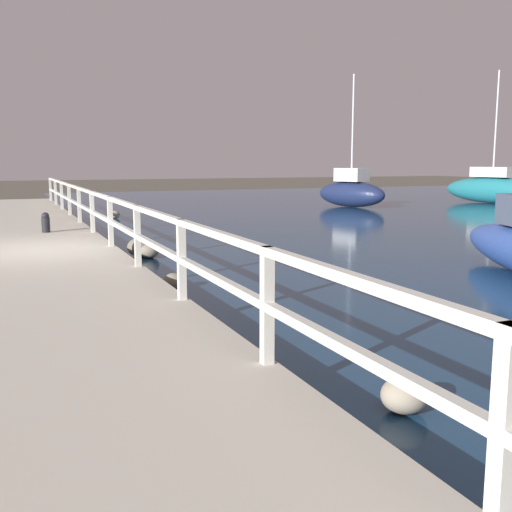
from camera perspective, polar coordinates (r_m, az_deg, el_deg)
ground_plane at (r=12.94m, az=-20.18°, el=-0.98°), size 120.00×120.00×0.00m
dock_walkway at (r=12.91m, az=-20.22°, el=-0.23°), size 3.23×36.00×0.34m
railing at (r=12.97m, az=-13.73°, el=4.04°), size 0.10×32.50×1.05m
boulder_water_edge at (r=13.67m, az=-10.98°, el=0.84°), size 0.58×0.52×0.43m
boulder_downstream at (r=10.12m, az=-7.85°, el=-2.38°), size 0.36×0.32×0.27m
boulder_far_strip at (r=23.14m, az=-13.32°, el=3.86°), size 0.39×0.35×0.29m
boulder_upstream at (r=13.41m, az=-10.11°, el=0.45°), size 0.42×0.38×0.32m
boulder_mid_strip at (r=5.36m, az=13.98°, el=-12.72°), size 0.42×0.38×0.32m
mooring_bollard at (r=16.04m, az=-19.40°, el=3.05°), size 0.21×0.21×0.51m
sailboat_navy at (r=28.51m, az=9.06°, el=6.08°), size 2.46×3.97×6.05m
sailboat_teal at (r=33.07m, az=21.57°, el=6.03°), size 2.32×5.68×6.60m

